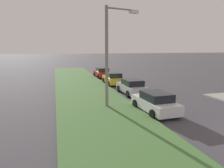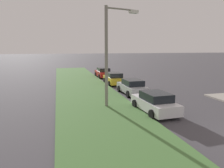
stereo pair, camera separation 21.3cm
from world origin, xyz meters
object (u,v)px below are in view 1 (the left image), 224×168
(parked_car_white, at_px, (155,102))
(parked_car_red, at_px, (102,73))
(streetlight, at_px, (111,50))
(parked_car_yellow, at_px, (113,78))
(parked_car_silver, at_px, (132,87))

(parked_car_white, bearing_deg, parked_car_red, -3.80)
(parked_car_red, relative_size, streetlight, 0.58)
(parked_car_white, relative_size, streetlight, 0.59)
(parked_car_red, xyz_separation_m, streetlight, (-16.26, 2.88, 3.67))
(parked_car_yellow, height_order, parked_car_red, same)
(parked_car_silver, distance_m, streetlight, 6.19)
(parked_car_yellow, bearing_deg, parked_car_red, -0.46)
(parked_car_silver, bearing_deg, parked_car_white, 173.83)
(parked_car_silver, relative_size, parked_car_red, 1.00)
(parked_car_silver, bearing_deg, parked_car_yellow, 0.98)
(parked_car_yellow, xyz_separation_m, parked_car_red, (6.45, -0.01, 0.00))
(parked_car_red, bearing_deg, streetlight, 168.19)
(streetlight, bearing_deg, parked_car_red, -10.06)
(parked_car_red, height_order, streetlight, streetlight)
(parked_car_white, xyz_separation_m, streetlight, (2.19, 2.67, 3.67))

